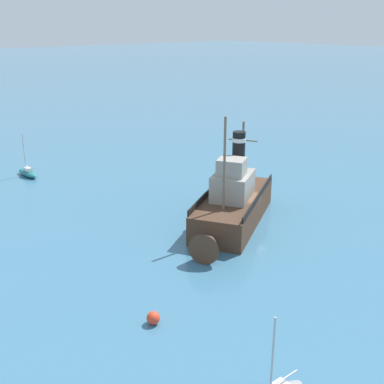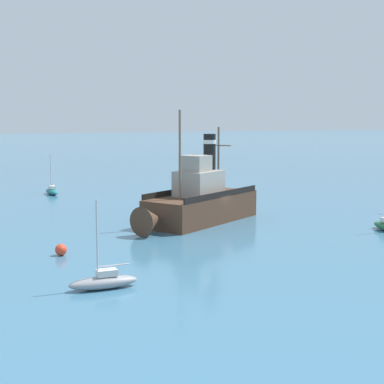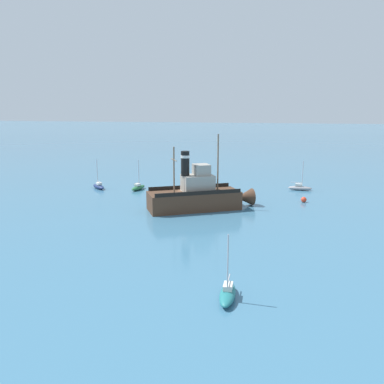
{
  "view_description": "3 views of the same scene",
  "coord_description": "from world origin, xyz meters",
  "px_view_note": "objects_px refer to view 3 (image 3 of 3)",
  "views": [
    {
      "loc": [
        -25.84,
        29.41,
        16.62
      ],
      "look_at": [
        3.89,
        3.21,
        2.52
      ],
      "focal_mm": 45.0,
      "sensor_mm": 36.0,
      "label": 1
    },
    {
      "loc": [
        -45.34,
        24.2,
        9.28
      ],
      "look_at": [
        3.32,
        0.82,
        2.4
      ],
      "focal_mm": 55.0,
      "sensor_mm": 36.0,
      "label": 2
    },
    {
      "loc": [
        52.12,
        12.46,
        13.36
      ],
      "look_at": [
        1.79,
        0.88,
        2.52
      ],
      "focal_mm": 38.0,
      "sensor_mm": 36.0,
      "label": 3
    }
  ],
  "objects_px": {
    "sailboat_green": "(138,187)",
    "mooring_buoy": "(304,200)",
    "sailboat_teal": "(228,293)",
    "old_tugboat": "(198,196)",
    "sailboat_navy": "(99,186)",
    "sailboat_grey": "(300,188)"
  },
  "relations": [
    {
      "from": "sailboat_teal",
      "to": "sailboat_grey",
      "type": "relative_size",
      "value": 1.0
    },
    {
      "from": "sailboat_teal",
      "to": "mooring_buoy",
      "type": "bearing_deg",
      "value": 168.7
    },
    {
      "from": "sailboat_green",
      "to": "mooring_buoy",
      "type": "bearing_deg",
      "value": 83.23
    },
    {
      "from": "sailboat_teal",
      "to": "mooring_buoy",
      "type": "height_order",
      "value": "sailboat_teal"
    },
    {
      "from": "sailboat_green",
      "to": "mooring_buoy",
      "type": "relative_size",
      "value": 6.21
    },
    {
      "from": "sailboat_teal",
      "to": "sailboat_grey",
      "type": "xyz_separation_m",
      "value": [
        -40.84,
        6.13,
        0.0
      ]
    },
    {
      "from": "old_tugboat",
      "to": "sailboat_green",
      "type": "height_order",
      "value": "old_tugboat"
    },
    {
      "from": "sailboat_navy",
      "to": "sailboat_green",
      "type": "bearing_deg",
      "value": 94.35
    },
    {
      "from": "old_tugboat",
      "to": "sailboat_teal",
      "type": "relative_size",
      "value": 2.9
    },
    {
      "from": "sailboat_navy",
      "to": "sailboat_grey",
      "type": "height_order",
      "value": "same"
    },
    {
      "from": "sailboat_navy",
      "to": "sailboat_teal",
      "type": "relative_size",
      "value": 1.0
    },
    {
      "from": "sailboat_navy",
      "to": "sailboat_green",
      "type": "distance_m",
      "value": 6.81
    },
    {
      "from": "sailboat_navy",
      "to": "mooring_buoy",
      "type": "height_order",
      "value": "sailboat_navy"
    },
    {
      "from": "old_tugboat",
      "to": "sailboat_teal",
      "type": "distance_m",
      "value": 26.05
    },
    {
      "from": "sailboat_green",
      "to": "mooring_buoy",
      "type": "xyz_separation_m",
      "value": [
        3.11,
        26.19,
        -0.03
      ]
    },
    {
      "from": "sailboat_teal",
      "to": "sailboat_green",
      "type": "height_order",
      "value": "same"
    },
    {
      "from": "sailboat_navy",
      "to": "sailboat_green",
      "type": "xyz_separation_m",
      "value": [
        -0.52,
        6.79,
        0.0
      ]
    },
    {
      "from": "sailboat_navy",
      "to": "sailboat_teal",
      "type": "distance_m",
      "value": 43.69
    },
    {
      "from": "old_tugboat",
      "to": "sailboat_navy",
      "type": "distance_m",
      "value": 21.51
    },
    {
      "from": "sailboat_green",
      "to": "mooring_buoy",
      "type": "height_order",
      "value": "sailboat_green"
    },
    {
      "from": "sailboat_navy",
      "to": "mooring_buoy",
      "type": "bearing_deg",
      "value": 85.51
    },
    {
      "from": "sailboat_grey",
      "to": "mooring_buoy",
      "type": "distance_m",
      "value": 8.75
    }
  ]
}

